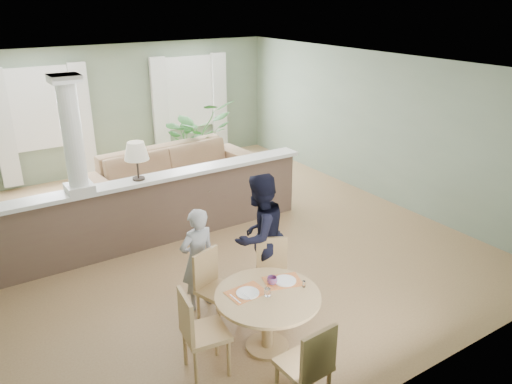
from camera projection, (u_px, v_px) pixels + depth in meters
ground at (211, 235)px, 8.11m from camera, size 8.00×8.00×0.00m
room_shell at (187, 118)px, 7.92m from camera, size 7.02×8.02×2.71m
pony_wall at (145, 204)px, 7.51m from camera, size 5.32×0.38×2.70m
sofa at (176, 175)px, 9.34m from camera, size 3.44×1.59×0.97m
houseplant at (197, 139)px, 10.47m from camera, size 1.67×1.51×1.64m
dining_table at (268, 305)px, 5.34m from camera, size 1.13×1.13×0.78m
chair_far_boy at (213, 284)px, 5.81m from camera, size 0.52×0.52×0.90m
chair_far_man at (272, 271)px, 6.11m from camera, size 0.55×0.55×0.89m
chair_near at (309, 364)px, 4.53m from camera, size 0.45×0.45×0.94m
chair_side at (198, 330)px, 4.98m from camera, size 0.49×0.49×0.96m
child_person at (198, 259)px, 6.03m from camera, size 0.52×0.37×1.32m
man_person at (259, 236)px, 6.27m from camera, size 0.94×0.82×1.64m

